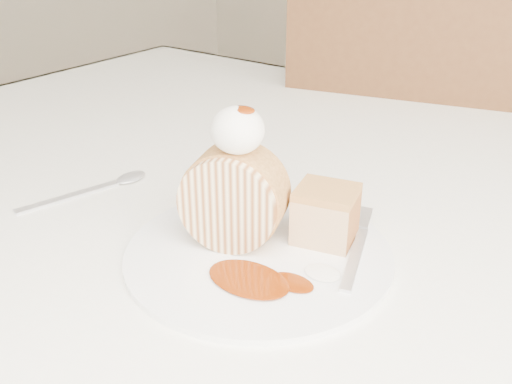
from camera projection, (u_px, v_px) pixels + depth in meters
The scene contains 10 objects.
table at pixel (325, 259), 0.68m from camera, with size 1.40×0.90×0.75m.
chair_far at pixel (416, 173), 1.14m from camera, with size 0.56×0.56×0.99m.
plate at pixel (258, 253), 0.52m from camera, with size 0.24×0.24×0.01m, color white.
roulade_slice at pixel (234, 198), 0.51m from camera, with size 0.09×0.09×0.05m, color beige.
cake_chunk at pixel (325, 217), 0.53m from camera, with size 0.05×0.05×0.05m, color tan.
whipped_cream at pixel (238, 130), 0.48m from camera, with size 0.05×0.05×0.04m, color white.
caramel_drizzle at pixel (242, 104), 0.47m from camera, with size 0.02×0.02×0.01m, color #6F2404.
caramel_pool at pixel (249, 279), 0.48m from camera, with size 0.08×0.05×0.00m, color #6F2404, non-canonical shape.
fork at pixel (355, 258), 0.50m from camera, with size 0.02×0.14×0.00m, color silver.
spoon at pixel (69, 197), 0.63m from camera, with size 0.02×0.14×0.00m, color silver.
Camera 1 is at (0.27, -0.31, 1.03)m, focal length 40.00 mm.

